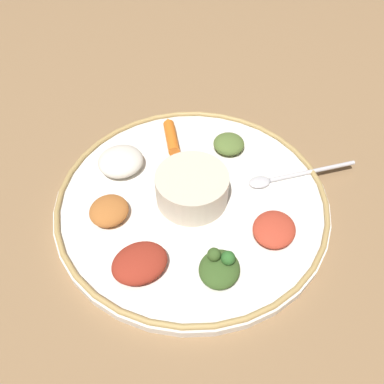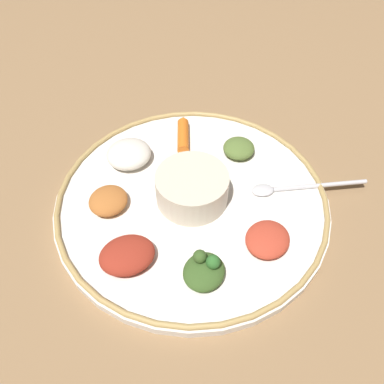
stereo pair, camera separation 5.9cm
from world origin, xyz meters
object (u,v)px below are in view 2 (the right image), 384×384
at_px(greens_pile, 204,270).
at_px(carrot_near_spoon, 183,133).
at_px(center_bowl, 192,187).
at_px(spoon, 292,188).

bearing_deg(greens_pile, carrot_near_spoon, 41.53).
height_order(center_bowl, carrot_near_spoon, center_bowl).
distance_m(spoon, carrot_near_spoon, 0.21).
height_order(spoon, greens_pile, greens_pile).
distance_m(spoon, greens_pile, 0.20).
relative_size(greens_pile, carrot_near_spoon, 0.78).
xyz_separation_m(spoon, carrot_near_spoon, (0.00, 0.21, 0.01)).
relative_size(center_bowl, carrot_near_spoon, 1.31).
bearing_deg(greens_pile, spoon, -8.06).
xyz_separation_m(center_bowl, carrot_near_spoon, (0.10, 0.09, -0.02)).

